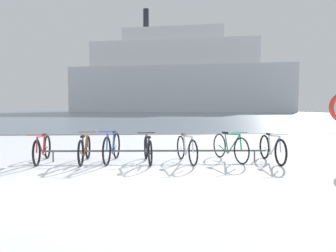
% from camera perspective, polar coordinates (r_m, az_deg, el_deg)
% --- Properties ---
extents(ground, '(80.00, 132.00, 0.08)m').
position_cam_1_polar(ground, '(59.26, -4.51, 2.28)').
color(ground, white).
extents(bike_rack, '(5.78, 0.32, 0.31)m').
position_cam_1_polar(bike_rack, '(7.80, -2.57, -4.78)').
color(bike_rack, '#4C5156').
rests_on(bike_rack, ground).
extents(bicycle_0, '(0.46, 1.71, 0.75)m').
position_cam_1_polar(bicycle_0, '(8.35, -22.71, -4.03)').
color(bicycle_0, black).
rests_on(bicycle_0, ground).
extents(bicycle_1, '(0.46, 1.66, 0.75)m').
position_cam_1_polar(bicycle_1, '(7.97, -15.52, -4.24)').
color(bicycle_1, black).
rests_on(bicycle_1, ground).
extents(bicycle_2, '(0.46, 1.71, 0.83)m').
position_cam_1_polar(bicycle_2, '(7.89, -10.58, -4.00)').
color(bicycle_2, black).
rests_on(bicycle_2, ground).
extents(bicycle_3, '(0.46, 1.59, 0.74)m').
position_cam_1_polar(bicycle_3, '(7.66, -3.84, -4.46)').
color(bicycle_3, black).
rests_on(bicycle_3, ground).
extents(bicycle_4, '(0.49, 1.59, 0.75)m').
position_cam_1_polar(bicycle_4, '(7.70, 3.54, -4.36)').
color(bicycle_4, black).
rests_on(bicycle_4, ground).
extents(bicycle_5, '(0.61, 1.70, 0.79)m').
position_cam_1_polar(bicycle_5, '(8.09, 11.63, -3.92)').
color(bicycle_5, black).
rests_on(bicycle_5, ground).
extents(bicycle_6, '(0.46, 1.68, 0.77)m').
position_cam_1_polar(bicycle_6, '(8.14, 19.11, -4.08)').
color(bicycle_6, black).
rests_on(bicycle_6, ground).
extents(ferry_ship, '(57.72, 20.83, 26.81)m').
position_cam_1_polar(ferry_ship, '(79.36, 1.69, 9.17)').
color(ferry_ship, silver).
rests_on(ferry_ship, ground).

